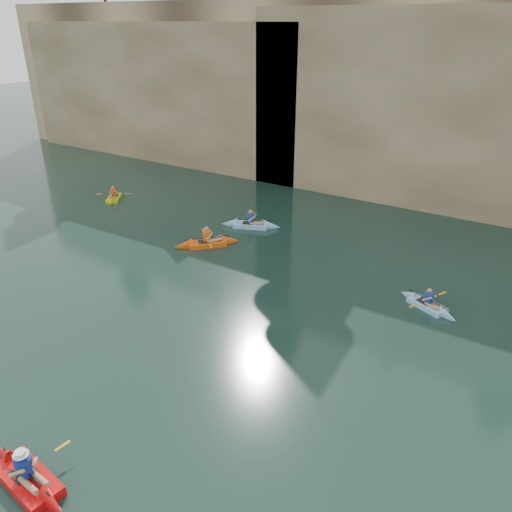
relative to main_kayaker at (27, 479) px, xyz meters
The scene contains 11 objects.
ground 3.16m from the main_kayaker, 71.90° to the left, with size 160.00×160.00×0.00m, color black.
cliff 33.52m from the main_kayaker, 88.30° to the left, with size 70.00×16.00×12.00m, color tan.
cliff_slab_west 32.30m from the main_kayaker, 126.61° to the left, with size 26.00×2.40×10.56m, color tan.
cliff_slab_center 26.36m from the main_kayaker, 83.36° to the left, with size 24.00×2.40×11.40m, color tan.
sea_cave_west 30.26m from the main_kayaker, 124.30° to the left, with size 4.50×1.00×4.00m, color black.
sea_cave_center 25.17m from the main_kayaker, 96.90° to the left, with size 3.50×1.00×3.20m, color black.
main_kayaker is the anchor object (origin of this frame).
kayaker_orange 14.55m from the main_kayaker, 110.29° to the left, with size 2.79×2.96×1.26m.
kayaker_ltblue_near 14.79m from the main_kayaker, 66.51° to the left, with size 2.72×1.97×1.06m.
kayaker_yellow 21.60m from the main_kayaker, 131.63° to the left, with size 2.07×2.60×1.10m.
kayaker_ltblue_mid 17.49m from the main_kayaker, 105.10° to the left, with size 3.29×2.27×1.24m.
Camera 1 is at (8.33, -7.26, 10.23)m, focal length 35.00 mm.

